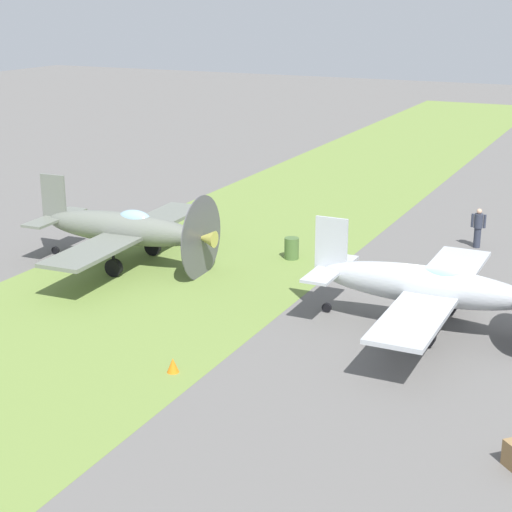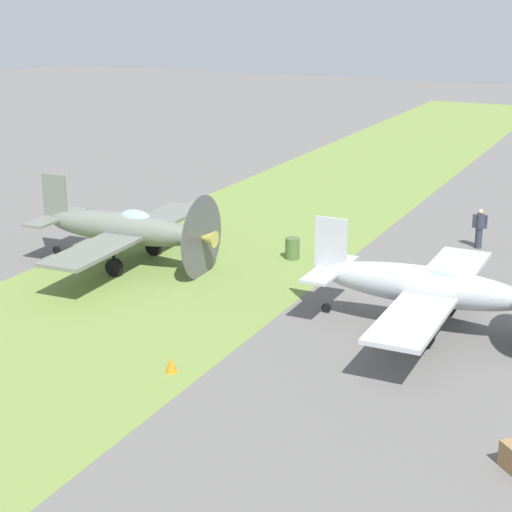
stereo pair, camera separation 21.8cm
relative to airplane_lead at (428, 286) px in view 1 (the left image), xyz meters
The scene contains 7 objects.
ground_plane 1.75m from the airplane_lead, 169.57° to the left, with size 160.00×160.00×0.00m, color #605E5B.
grass_verge 10.45m from the airplane_lead, 95.02° to the right, with size 120.00×11.00×0.01m, color olive.
airplane_lead is the anchor object (origin of this frame).
airplane_wingman 12.81m from the airplane_lead, 96.50° to the right, with size 10.07×7.98×3.59m.
ground_crew_mechanic 10.07m from the airplane_lead, behind, with size 0.38×0.63×1.73m.
fuel_drum 8.67m from the airplane_lead, 125.92° to the right, with size 0.60×0.60×0.90m, color #476633.
runway_marker_cone 8.73m from the airplane_lead, 41.62° to the right, with size 0.36×0.36×0.44m, color orange.
Camera 1 is at (26.16, 5.85, 10.48)m, focal length 58.35 mm.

